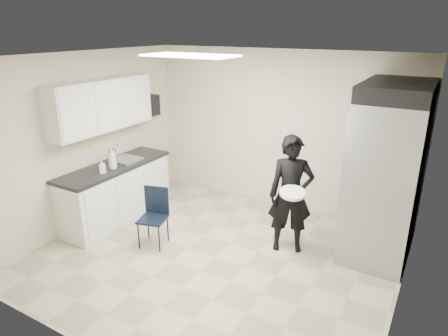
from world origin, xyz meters
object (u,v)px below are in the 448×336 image
Objects in this scene: commercial_fridge at (386,179)px; man_tuxedo at (291,195)px; lower_counter at (116,193)px; folding_chair at (153,219)px.

commercial_fridge reaches higher than man_tuxedo.
lower_counter is 1.10m from folding_chair.
commercial_fridge is at bearing 4.14° from man_tuxedo.
lower_counter is at bearing -164.12° from commercial_fridge.
man_tuxedo is at bearing 10.37° from lower_counter.
commercial_fridge is 1.30× the size of man_tuxedo.
lower_counter is 3.98m from commercial_fridge.
folding_chair is 1.93m from man_tuxedo.
lower_counter reaches higher than folding_chair.
man_tuxedo is at bearing -151.59° from commercial_fridge.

